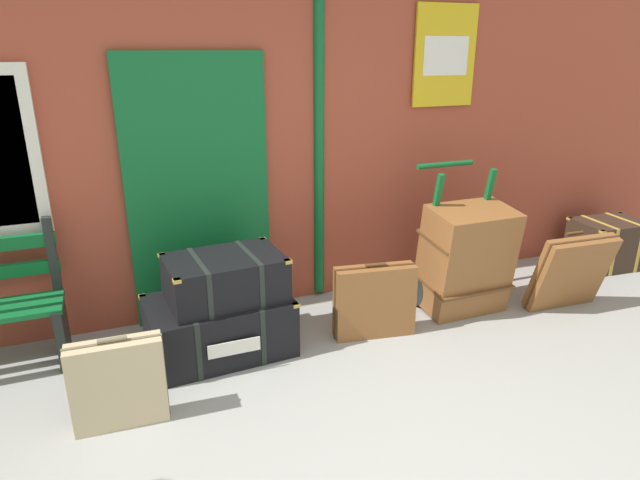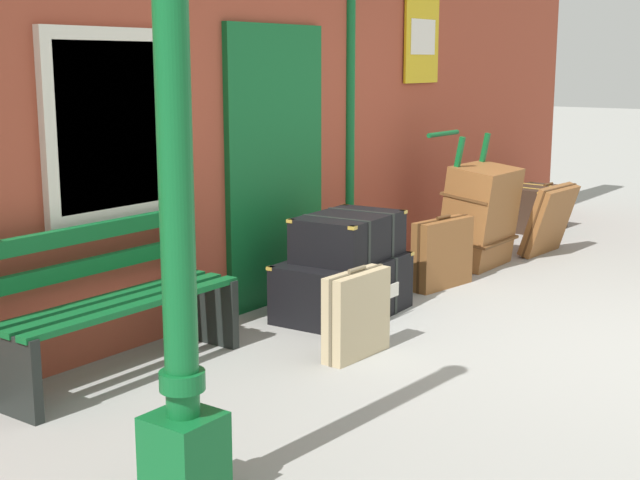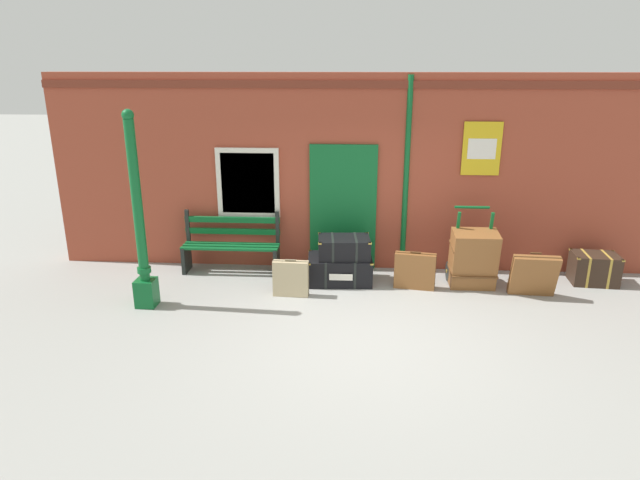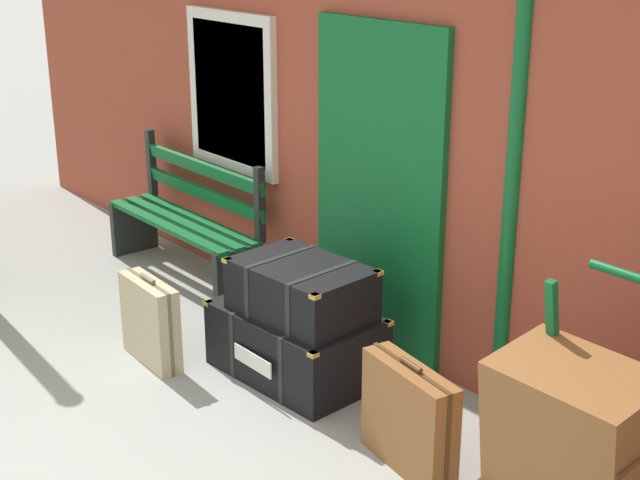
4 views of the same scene
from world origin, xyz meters
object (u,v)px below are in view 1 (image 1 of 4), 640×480
at_px(steamer_trunk_middle, 225,278).
at_px(suitcase_brown, 571,273).
at_px(suitcase_slate, 118,384).
at_px(corner_trunk, 608,244).
at_px(suitcase_olive, 374,301).
at_px(porters_trolley, 452,273).
at_px(steamer_trunk_base, 219,326).
at_px(large_brown_trunk, 466,259).

xyz_separation_m(steamer_trunk_middle, suitcase_brown, (2.82, -0.41, -0.24)).
xyz_separation_m(steamer_trunk_middle, suitcase_slate, (-0.78, -0.59, -0.31)).
xyz_separation_m(steamer_trunk_middle, corner_trunk, (3.95, 0.21, -0.34)).
bearing_deg(suitcase_slate, suitcase_olive, 12.16).
xyz_separation_m(porters_trolley, suitcase_brown, (0.83, -0.50, 0.07)).
bearing_deg(steamer_trunk_middle, porters_trolley, 2.63).
bearing_deg(suitcase_olive, corner_trunk, 7.87).
height_order(steamer_trunk_middle, suitcase_slate, steamer_trunk_middle).
relative_size(steamer_trunk_base, steamer_trunk_middle, 1.23).
bearing_deg(suitcase_brown, corner_trunk, 28.61).
relative_size(steamer_trunk_base, suitcase_brown, 1.51).
distance_m(suitcase_brown, corner_trunk, 1.29).
bearing_deg(suitcase_slate, corner_trunk, 9.59).
height_order(steamer_trunk_base, porters_trolley, porters_trolley).
height_order(steamer_trunk_middle, corner_trunk, steamer_trunk_middle).
bearing_deg(suitcase_slate, steamer_trunk_middle, 37.23).
distance_m(steamer_trunk_base, steamer_trunk_middle, 0.38).
relative_size(suitcase_brown, corner_trunk, 0.95).
xyz_separation_m(steamer_trunk_middle, large_brown_trunk, (1.99, -0.08, -0.12)).
distance_m(suitcase_slate, corner_trunk, 4.80).
relative_size(large_brown_trunk, corner_trunk, 1.27).
bearing_deg(porters_trolley, steamer_trunk_middle, -177.37).
distance_m(steamer_trunk_middle, suitcase_slate, 1.02).
relative_size(suitcase_brown, suitcase_slate, 1.19).
bearing_deg(steamer_trunk_middle, suitcase_slate, -142.77).
bearing_deg(corner_trunk, suitcase_olive, -172.13).
relative_size(steamer_trunk_base, large_brown_trunk, 1.13).
distance_m(steamer_trunk_middle, suitcase_olive, 1.15).
relative_size(steamer_trunk_middle, suitcase_slate, 1.45).
height_order(porters_trolley, suitcase_slate, porters_trolley).
distance_m(porters_trolley, corner_trunk, 1.96).
xyz_separation_m(suitcase_brown, suitcase_slate, (-3.60, -0.18, -0.07)).
bearing_deg(steamer_trunk_base, suitcase_slate, -140.20).
bearing_deg(suitcase_brown, steamer_trunk_middle, 171.77).
height_order(steamer_trunk_base, suitcase_olive, suitcase_olive).
distance_m(porters_trolley, suitcase_brown, 0.97).
bearing_deg(suitcase_brown, steamer_trunk_base, 171.84).
xyz_separation_m(large_brown_trunk, suitcase_olive, (-0.89, -0.10, -0.18)).
bearing_deg(suitcase_olive, steamer_trunk_base, 170.63).
bearing_deg(steamer_trunk_base, suitcase_olive, -9.37).
bearing_deg(steamer_trunk_middle, suitcase_olive, -9.61).
xyz_separation_m(porters_trolley, suitcase_olive, (-0.89, -0.28, 0.01)).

